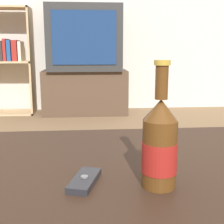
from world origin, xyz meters
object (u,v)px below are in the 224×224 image
object	(u,v)px
tv_stand	(85,92)
bookshelf	(9,58)
cell_phone	(85,180)
beer_bottle	(160,145)
television	(84,38)

from	to	relation	value
tv_stand	bookshelf	distance (m)	0.89
tv_stand	cell_phone	xyz separation A→B (m)	(-0.00, -2.80, 0.20)
bookshelf	beer_bottle	world-z (taller)	bookshelf
cell_phone	beer_bottle	bearing A→B (deg)	7.33
cell_phone	tv_stand	bearing A→B (deg)	106.71
television	bookshelf	size ratio (longest dim) A/B	0.68
tv_stand	television	xyz separation A→B (m)	(0.00, -0.00, 0.58)
tv_stand	bookshelf	size ratio (longest dim) A/B	0.80
television	cell_phone	bearing A→B (deg)	-90.02
television	cell_phone	distance (m)	2.82
bookshelf	beer_bottle	size ratio (longest dim) A/B	4.31
beer_bottle	cell_phone	distance (m)	0.18
bookshelf	cell_phone	distance (m)	2.98
bookshelf	cell_phone	bearing A→B (deg)	-74.19
television	cell_phone	xyz separation A→B (m)	(-0.00, -2.79, -0.38)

